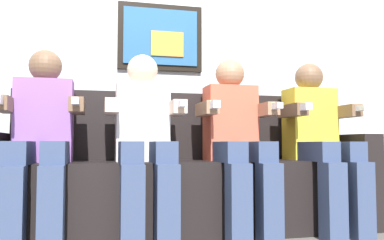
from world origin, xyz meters
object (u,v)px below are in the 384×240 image
object	(u,v)px
couch	(186,182)
person_right_center	(237,136)
person_leftmost	(41,135)
person_left_center	(144,135)
person_rightmost	(320,136)

from	to	relation	value
couch	person_right_center	bearing A→B (deg)	-30.56
couch	person_leftmost	xyz separation A→B (m)	(-0.86, -0.17, 0.29)
person_left_center	person_right_center	world-z (taller)	same
couch	person_left_center	distance (m)	0.44
person_leftmost	person_left_center	bearing A→B (deg)	0.05
person_leftmost	couch	bearing A→B (deg)	11.13
person_leftmost	person_right_center	bearing A→B (deg)	0.00
person_leftmost	person_rightmost	xyz separation A→B (m)	(1.72, 0.00, 0.00)
person_left_center	person_right_center	bearing A→B (deg)	-0.05
person_leftmost	person_right_center	size ratio (longest dim) A/B	1.00
couch	person_left_center	bearing A→B (deg)	-149.47
person_leftmost	person_rightmost	distance (m)	1.72
person_leftmost	person_left_center	distance (m)	0.57
person_rightmost	person_leftmost	bearing A→B (deg)	180.00
person_left_center	person_rightmost	distance (m)	1.14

